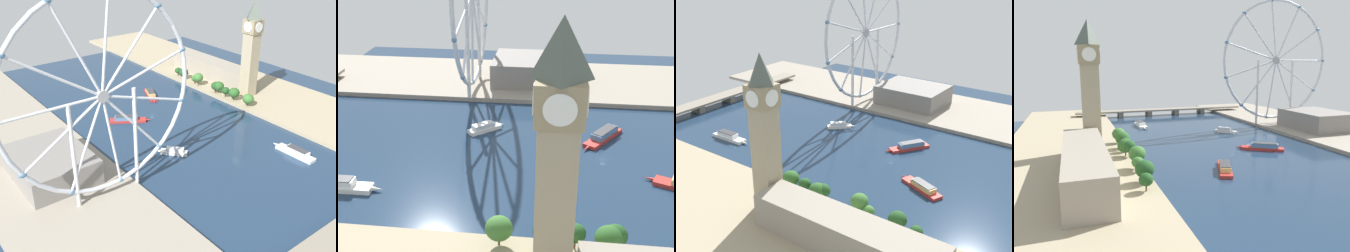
{
  "view_description": "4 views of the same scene",
  "coord_description": "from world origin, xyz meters",
  "views": [
    {
      "loc": [
        193.61,
        276.59,
        156.57
      ],
      "look_at": [
        18.9,
        48.7,
        13.48
      ],
      "focal_mm": 43.64,
      "sensor_mm": 36.0,
      "label": 1
    },
    {
      "loc": [
        -220.84,
        24.2,
        118.41
      ],
      "look_at": [
        17.45,
        53.31,
        8.56
      ],
      "focal_mm": 50.27,
      "sensor_mm": 36.0,
      "label": 2
    },
    {
      "loc": [
        -260.61,
        -147.48,
        147.33
      ],
      "look_at": [
        -9.87,
        35.06,
        21.52
      ],
      "focal_mm": 48.68,
      "sensor_mm": 36.0,
      "label": 3
    },
    {
      "loc": [
        -112.45,
        -209.74,
        63.46
      ],
      "look_at": [
        -20.21,
        58.37,
        10.82
      ],
      "focal_mm": 34.57,
      "sensor_mm": 36.0,
      "label": 4
    }
  ],
  "objects": [
    {
      "name": "parliament_block",
      "position": [
        -107.49,
        -36.99,
        12.36
      ],
      "size": [
        22.0,
        105.76,
        18.73
      ],
      "primitive_type": "cube",
      "color": "gray",
      "rests_on": "riverbank_left"
    },
    {
      "name": "riverbank_left",
      "position": [
        -117.93,
        0.0,
        1.5
      ],
      "size": [
        90.0,
        520.0,
        3.0
      ],
      "primitive_type": "cube",
      "color": "tan",
      "rests_on": "ground_plane"
    },
    {
      "name": "ground_plane",
      "position": [
        0.0,
        0.0,
        0.0
      ],
      "size": [
        405.85,
        405.85,
        0.0
      ],
      "primitive_type": "plane",
      "color": "#1E334C"
    },
    {
      "name": "tree_row_embankment",
      "position": [
        -78.24,
        -2.74,
        10.54
      ],
      "size": [
        12.89,
        115.11,
        13.72
      ],
      "color": "#513823",
      "rests_on": "riverbank_left"
    },
    {
      "name": "river_bridge",
      "position": [
        0.0,
        198.04,
        6.2
      ],
      "size": [
        217.85,
        16.45,
        8.15
      ],
      "color": "gray",
      "rests_on": "ground_plane"
    },
    {
      "name": "tour_boat_0",
      "position": [
        -25.29,
        -37.72,
        2.09
      ],
      "size": [
        19.05,
        35.9,
        5.21
      ],
      "rotation": [
        0.0,
        0.0,
        1.18
      ],
      "color": "#B22D28",
      "rests_on": "ground_plane"
    },
    {
      "name": "riverbank_right",
      "position": [
        117.93,
        0.0,
        1.5
      ],
      "size": [
        90.0,
        520.0,
        3.0
      ],
      "primitive_type": "cube",
      "color": "gray",
      "rests_on": "ground_plane"
    },
    {
      "name": "clock_tower",
      "position": [
        -99.55,
        23.89,
        50.72
      ],
      "size": [
        15.02,
        15.02,
        91.61
      ],
      "color": "tan",
      "rests_on": "riverbank_left"
    },
    {
      "name": "tour_boat_2",
      "position": [
        27.74,
        67.18,
        2.07
      ],
      "size": [
        19.0,
        20.67,
        4.99
      ],
      "rotation": [
        0.0,
        0.0,
        5.44
      ],
      "color": "white",
      "rests_on": "ground_plane"
    },
    {
      "name": "tour_boat_3",
      "position": [
        -44.04,
        124.17,
        2.39
      ],
      "size": [
        8.25,
        36.55,
        6.02
      ],
      "rotation": [
        0.0,
        0.0,
        4.73
      ],
      "color": "white",
      "rests_on": "ground_plane"
    },
    {
      "name": "tour_boat_1",
      "position": [
        25.09,
        -1.63,
        2.25
      ],
      "size": [
        33.44,
        24.19,
        5.44
      ],
      "rotation": [
        0.0,
        0.0,
        2.56
      ],
      "color": "#B22D28",
      "rests_on": "ground_plane"
    },
    {
      "name": "ferris_wheel",
      "position": [
        93.51,
        85.14,
        68.74
      ],
      "size": [
        124.24,
        3.2,
        127.91
      ],
      "color": "silver",
      "rests_on": "riverbank_right"
    },
    {
      "name": "riverside_hall",
      "position": [
        114.06,
        43.47,
        11.63
      ],
      "size": [
        47.01,
        60.47,
        17.26
      ],
      "primitive_type": "cube",
      "color": "gray",
      "rests_on": "riverbank_right"
    }
  ]
}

